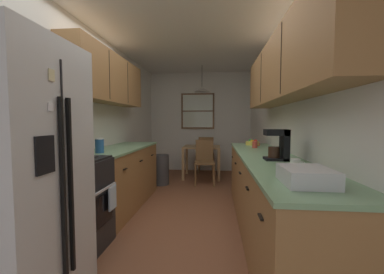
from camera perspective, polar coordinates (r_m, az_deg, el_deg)
ground_plane at (r=3.93m, az=-0.70°, el=-15.36°), size 12.00×12.00×0.00m
wall_left at (r=4.09m, az=-19.87°, el=3.35°), size 0.10×9.00×2.55m
wall_right at (r=3.81m, az=19.93°, el=3.35°), size 0.10×9.00×2.55m
wall_back at (r=6.36m, az=1.96°, el=3.58°), size 4.40×0.10×2.55m
ceiling_slab at (r=3.94m, az=-0.73°, el=23.04°), size 4.40×9.00×0.08m
refrigerator at (r=2.01m, az=-36.80°, el=-7.72°), size 0.77×0.79×1.82m
stove_range at (r=2.72m, az=-26.73°, el=-14.05°), size 0.66×0.63×1.10m
microwave_over_range at (r=2.69m, az=-29.57°, el=12.04°), size 0.39×0.58×0.33m
counter_left at (r=3.82m, az=-16.39°, el=-9.03°), size 0.64×1.92×0.90m
upper_cabinets_left at (r=3.79m, az=-19.08°, el=12.77°), size 0.33×2.00×0.69m
counter_right at (r=2.92m, az=17.46°, el=-13.01°), size 0.64×3.20×0.90m
upper_cabinets_right at (r=2.84m, az=21.08°, el=14.68°), size 0.33×2.88×0.67m
dining_table at (r=5.54m, az=2.33°, el=-3.51°), size 0.83×0.71×0.72m
dining_chair_near at (r=4.99m, az=2.96°, el=-5.37°), size 0.43×0.43×0.90m
dining_chair_far at (r=6.10m, az=3.35°, el=-3.72°), size 0.41×0.41×0.90m
pendant_light at (r=5.54m, az=2.36°, el=11.22°), size 0.34×0.34×0.59m
back_window at (r=6.30m, az=1.36°, el=6.14°), size 0.86×0.05×0.92m
trash_bin at (r=5.00m, az=-7.38°, el=-7.65°), size 0.33×0.33×0.61m
storage_canister at (r=3.15m, az=-21.02°, el=-1.86°), size 0.11×0.11×0.18m
dish_towel at (r=2.68m, az=-18.29°, el=-13.46°), size 0.02×0.16×0.24m
coffee_maker at (r=2.53m, az=19.92°, el=-1.57°), size 0.22×0.18×0.30m
mug_by_coffeemaker at (r=3.62m, az=14.68°, el=-1.77°), size 0.11×0.07×0.09m
mug_spare at (r=2.01m, az=23.27°, el=-6.12°), size 0.11×0.07×0.10m
fruit_bowl at (r=4.06m, az=14.10°, el=-1.31°), size 0.22×0.22×0.09m
dish_rack at (r=1.64m, az=25.39°, el=-8.30°), size 0.28×0.34×0.10m
table_serving_bowl at (r=5.61m, az=2.24°, el=-1.78°), size 0.19×0.19×0.06m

